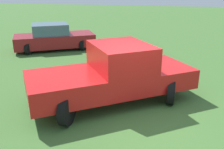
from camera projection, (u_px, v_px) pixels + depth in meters
ground_plane at (139, 115)px, 6.94m from camera, size 80.00×80.00×0.00m
pickup_truck at (116, 73)px, 7.50m from camera, size 4.50×5.23×1.82m
sedan_near at (54, 38)px, 13.91m from camera, size 3.77×4.67×1.45m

